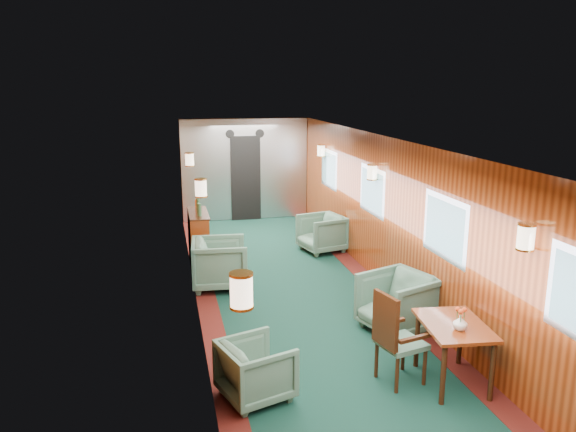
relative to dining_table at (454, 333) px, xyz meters
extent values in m
plane|color=black|center=(-1.07, 2.11, -0.58)|extent=(12.00, 12.00, 0.00)
cube|color=beige|center=(-1.07, 2.11, 1.77)|extent=(3.00, 12.00, 0.10)
cube|color=beige|center=(-1.07, 2.11, 1.78)|extent=(1.20, 12.00, 0.06)
cube|color=maroon|center=(-1.07, 8.11, 0.62)|extent=(3.00, 0.10, 2.40)
cube|color=maroon|center=(-2.57, 2.11, 0.62)|extent=(0.10, 12.00, 2.40)
cube|color=maroon|center=(0.43, 2.11, 0.62)|extent=(0.10, 12.00, 2.40)
cube|color=#390F0B|center=(-2.42, 2.11, -0.58)|extent=(0.30, 12.00, 0.01)
cube|color=#390F0B|center=(0.28, 2.11, -0.58)|extent=(0.30, 12.00, 0.01)
cube|color=#BABDC2|center=(-1.07, 8.03, 0.62)|extent=(2.98, 0.12, 2.38)
cube|color=black|center=(-1.07, 7.95, 0.42)|extent=(0.70, 0.06, 2.00)
cylinder|color=black|center=(-1.42, 7.96, 1.47)|extent=(0.20, 0.04, 0.20)
cylinder|color=black|center=(-0.72, 7.96, 1.47)|extent=(0.20, 0.04, 0.20)
cube|color=silver|center=(0.42, 1.11, 0.87)|extent=(0.02, 1.10, 0.80)
cube|color=slate|center=(0.41, 1.11, 0.87)|extent=(0.01, 0.96, 0.66)
cube|color=silver|center=(0.42, 3.61, 0.87)|extent=(0.02, 1.10, 0.80)
cube|color=slate|center=(0.41, 3.61, 0.87)|extent=(0.01, 0.96, 0.66)
cube|color=silver|center=(0.42, 6.11, 0.87)|extent=(0.02, 1.10, 0.80)
cube|color=slate|center=(0.41, 6.11, 0.87)|extent=(0.01, 0.96, 0.66)
cylinder|color=#F4E0BE|center=(-2.47, -1.39, 1.22)|extent=(0.16, 0.16, 0.24)
cylinder|color=gold|center=(-2.47, -1.39, 1.10)|extent=(0.17, 0.17, 0.02)
cylinder|color=#F4E0BE|center=(0.33, -0.59, 1.22)|extent=(0.16, 0.16, 0.24)
cylinder|color=gold|center=(0.33, -0.59, 1.10)|extent=(0.17, 0.17, 0.02)
cylinder|color=#F4E0BE|center=(-2.47, 2.61, 1.22)|extent=(0.16, 0.16, 0.24)
cylinder|color=gold|center=(-2.47, 2.61, 1.10)|extent=(0.17, 0.17, 0.02)
cylinder|color=#F4E0BE|center=(0.33, 3.41, 1.22)|extent=(0.16, 0.16, 0.24)
cylinder|color=gold|center=(0.33, 3.41, 1.10)|extent=(0.17, 0.17, 0.02)
cylinder|color=#F4E0BE|center=(-2.47, 5.61, 1.22)|extent=(0.16, 0.16, 0.24)
cylinder|color=gold|center=(-2.47, 5.61, 1.10)|extent=(0.17, 0.17, 0.02)
cylinder|color=#F4E0BE|center=(0.33, 6.41, 1.22)|extent=(0.16, 0.16, 0.24)
cylinder|color=gold|center=(0.33, 6.41, 1.10)|extent=(0.17, 0.17, 0.02)
cube|color=maroon|center=(0.00, 0.00, 0.09)|extent=(0.75, 0.99, 0.04)
cylinder|color=black|center=(-0.30, -0.37, -0.25)|extent=(0.06, 0.06, 0.66)
cylinder|color=black|center=(0.21, -0.42, -0.25)|extent=(0.06, 0.06, 0.66)
cylinder|color=black|center=(-0.21, 0.42, -0.25)|extent=(0.06, 0.06, 0.66)
cylinder|color=black|center=(0.30, 0.37, -0.25)|extent=(0.06, 0.06, 0.66)
cube|color=#1B3F33|center=(-0.53, 0.16, -0.14)|extent=(0.54, 0.54, 0.06)
cube|color=black|center=(-0.75, 0.10, 0.18)|extent=(0.15, 0.41, 0.58)
cube|color=#1B3F33|center=(-0.73, 0.11, 0.12)|extent=(0.09, 0.31, 0.35)
cube|color=black|center=(-0.48, -0.06, 0.02)|extent=(0.41, 0.15, 0.04)
cube|color=black|center=(-0.59, 0.37, 0.02)|extent=(0.41, 0.15, 0.04)
cylinder|color=black|center=(-0.67, -0.07, -0.37)|extent=(0.04, 0.04, 0.42)
cylinder|color=black|center=(-0.31, 0.02, -0.37)|extent=(0.04, 0.04, 0.42)
cylinder|color=black|center=(-0.76, 0.29, -0.37)|extent=(0.04, 0.04, 0.42)
cylinder|color=black|center=(-0.40, 0.38, -0.37)|extent=(0.04, 0.04, 0.42)
cube|color=maroon|center=(-2.41, 4.72, -0.10)|extent=(0.32, 1.07, 0.96)
cube|color=black|center=(-2.40, 4.72, 0.38)|extent=(0.34, 1.09, 0.02)
cylinder|color=#285031|center=(-2.39, 4.45, 0.50)|extent=(0.07, 0.07, 0.22)
cylinder|color=#285031|center=(-2.39, 4.82, 0.53)|extent=(0.06, 0.06, 0.28)
cylinder|color=gold|center=(-2.39, 5.04, 0.48)|extent=(0.08, 0.08, 0.18)
imported|color=beige|center=(-0.03, -0.15, 0.19)|extent=(0.16, 0.16, 0.16)
imported|color=#1B3F33|center=(-2.13, 0.17, -0.27)|extent=(0.86, 0.85, 0.62)
imported|color=#1B3F33|center=(-2.16, 3.52, -0.19)|extent=(0.93, 0.91, 0.79)
imported|color=#1B3F33|center=(-0.04, 1.38, -0.20)|extent=(1.08, 1.07, 0.77)
imported|color=#1B3F33|center=(-0.03, 5.06, -0.22)|extent=(0.95, 0.93, 0.72)
camera|label=1|loc=(-2.96, -5.05, 2.63)|focal=35.00mm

